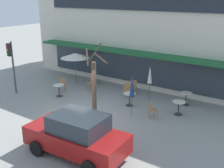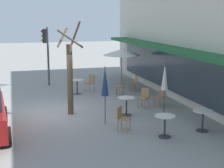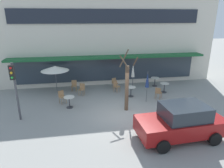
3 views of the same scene
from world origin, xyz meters
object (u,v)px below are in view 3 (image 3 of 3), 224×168
(patio_umbrella_corner_open, at_px, (55,68))
(patio_umbrella_cream_folded, at_px, (133,70))
(cafe_table_near_wall, at_px, (164,86))
(cafe_table_by_tree, at_px, (131,90))
(cafe_chair_2, at_px, (74,85))
(parked_sedan, at_px, (181,122))
(cafe_chair_5, at_px, (116,86))
(cafe_table_streetside, at_px, (69,100))
(cafe_chair_4, at_px, (158,92))
(traffic_light_pole, at_px, (14,83))
(street_tree, at_px, (127,86))
(cafe_table_mid_patio, at_px, (155,80))
(patio_umbrella_green_folded, at_px, (147,80))
(cafe_chair_3, at_px, (115,82))
(cafe_chair_1, at_px, (62,96))
(cafe_chair_0, at_px, (82,88))

(patio_umbrella_corner_open, bearing_deg, patio_umbrella_cream_folded, -1.13)
(cafe_table_near_wall, distance_m, cafe_table_by_tree, 2.86)
(patio_umbrella_cream_folded, height_order, cafe_chair_2, patio_umbrella_cream_folded)
(parked_sedan, bearing_deg, cafe_table_near_wall, 73.35)
(cafe_chair_5, bearing_deg, cafe_table_streetside, -146.56)
(cafe_chair_4, height_order, traffic_light_pole, traffic_light_pole)
(parked_sedan, bearing_deg, cafe_table_streetside, 141.09)
(street_tree, xyz_separation_m, traffic_light_pole, (-6.41, -0.32, 0.64))
(cafe_table_mid_patio, relative_size, street_tree, 0.20)
(cafe_table_mid_patio, distance_m, traffic_light_pole, 11.01)
(patio_umbrella_green_folded, relative_size, street_tree, 0.57)
(cafe_table_mid_patio, bearing_deg, cafe_table_by_tree, -143.30)
(patio_umbrella_green_folded, distance_m, cafe_chair_3, 3.69)
(cafe_table_mid_patio, xyz_separation_m, patio_umbrella_corner_open, (-8.18, -0.41, 1.51))
(patio_umbrella_green_folded, bearing_deg, cafe_table_mid_patio, 59.79)
(cafe_table_streetside, bearing_deg, patio_umbrella_green_folded, 0.89)
(cafe_table_mid_patio, bearing_deg, parked_sedan, -102.03)
(cafe_table_by_tree, relative_size, cafe_chair_1, 0.85)
(traffic_light_pole, bearing_deg, cafe_table_mid_patio, 24.26)
(patio_umbrella_cream_folded, distance_m, cafe_chair_0, 4.30)
(cafe_chair_1, bearing_deg, cafe_table_by_tree, 4.36)
(cafe_table_mid_patio, xyz_separation_m, cafe_chair_4, (-0.80, -2.76, 0.01))
(street_tree, bearing_deg, cafe_table_near_wall, 35.00)
(cafe_table_streetside, relative_size, cafe_chair_5, 0.85)
(traffic_light_pole, bearing_deg, cafe_table_by_tree, 18.96)
(cafe_chair_1, bearing_deg, cafe_chair_2, 70.40)
(cafe_chair_3, bearing_deg, cafe_table_streetside, -138.66)
(cafe_chair_2, height_order, cafe_chair_5, same)
(cafe_chair_1, bearing_deg, cafe_chair_0, 43.16)
(cafe_chair_1, height_order, parked_sedan, parked_sedan)
(cafe_table_streetside, relative_size, street_tree, 0.20)
(cafe_table_by_tree, bearing_deg, cafe_chair_3, 114.71)
(patio_umbrella_green_folded, xyz_separation_m, traffic_light_pole, (-8.09, -1.36, 0.67))
(cafe_chair_5, bearing_deg, parked_sedan, -74.21)
(patio_umbrella_cream_folded, bearing_deg, street_tree, -110.80)
(parked_sedan, bearing_deg, patio_umbrella_green_folded, 92.33)
(cafe_table_streetside, xyz_separation_m, patio_umbrella_corner_open, (-1.05, 2.78, 1.51))
(cafe_table_mid_patio, bearing_deg, cafe_table_streetside, -155.87)
(patio_umbrella_green_folded, distance_m, patio_umbrella_cream_folded, 2.60)
(cafe_table_mid_patio, relative_size, cafe_chair_2, 0.85)
(cafe_chair_3, bearing_deg, cafe_table_by_tree, -65.29)
(cafe_table_streetside, xyz_separation_m, cafe_table_by_tree, (4.48, 1.22, 0.00))
(cafe_table_mid_patio, distance_m, cafe_chair_5, 3.64)
(traffic_light_pole, bearing_deg, patio_umbrella_green_folded, 9.51)
(patio_umbrella_green_folded, relative_size, traffic_light_pole, 0.65)
(cafe_table_streetside, xyz_separation_m, cafe_chair_1, (-0.53, 0.84, 0.01))
(street_tree, bearing_deg, cafe_chair_1, 156.68)
(cafe_chair_4, distance_m, street_tree, 3.23)
(cafe_table_near_wall, height_order, cafe_chair_4, cafe_chair_4)
(cafe_table_streetside, height_order, cafe_table_mid_patio, same)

